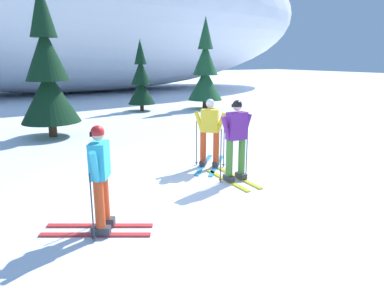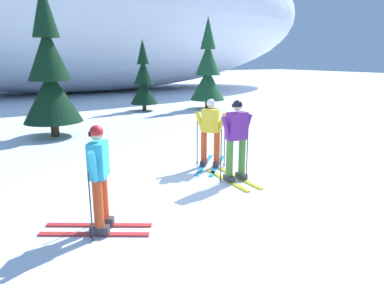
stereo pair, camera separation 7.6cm
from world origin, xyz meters
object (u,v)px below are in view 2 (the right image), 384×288
object	(u,v)px
pine_tree_center	(50,74)
pine_tree_center_right	(144,81)
pine_tree_far_right	(208,71)
skier_cyan_jacket	(99,178)
skier_purple_jacket	(236,139)
skier_yellow_jacket	(211,132)

from	to	relation	value
pine_tree_center	pine_tree_center_right	xyz separation A→B (m)	(5.06, 4.16, -0.62)
pine_tree_center_right	pine_tree_far_right	distance (m)	3.43
skier_cyan_jacket	pine_tree_far_right	distance (m)	14.06
skier_purple_jacket	pine_tree_center	size ratio (longest dim) A/B	0.35
pine_tree_center	pine_tree_far_right	size ratio (longest dim) A/B	1.07
skier_cyan_jacket	pine_tree_far_right	bearing A→B (deg)	50.83
pine_tree_center	skier_yellow_jacket	bearing A→B (deg)	-64.04
pine_tree_far_right	pine_tree_center_right	bearing A→B (deg)	163.43
skier_cyan_jacket	skier_purple_jacket	size ratio (longest dim) A/B	0.95
skier_cyan_jacket	pine_tree_far_right	xyz separation A→B (m)	(8.85, 10.86, 1.11)
skier_purple_jacket	pine_tree_center_right	xyz separation A→B (m)	(2.37, 11.01, 0.56)
pine_tree_center_right	pine_tree_far_right	bearing A→B (deg)	-16.57
pine_tree_far_right	skier_cyan_jacket	bearing A→B (deg)	-129.17
skier_yellow_jacket	pine_tree_center	distance (m)	6.45
skier_purple_jacket	pine_tree_far_right	size ratio (longest dim) A/B	0.38
skier_cyan_jacket	pine_tree_center	xyz separation A→B (m)	(0.54, 7.67, 1.25)
skier_yellow_jacket	pine_tree_far_right	size ratio (longest dim) A/B	0.36
skier_yellow_jacket	skier_purple_jacket	size ratio (longest dim) A/B	0.95
skier_yellow_jacket	pine_tree_far_right	world-z (taller)	pine_tree_far_right
skier_purple_jacket	pine_tree_center	distance (m)	7.45
skier_yellow_jacket	pine_tree_far_right	distance (m)	10.53
pine_tree_center	pine_tree_center_right	size ratio (longest dim) A/B	1.41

